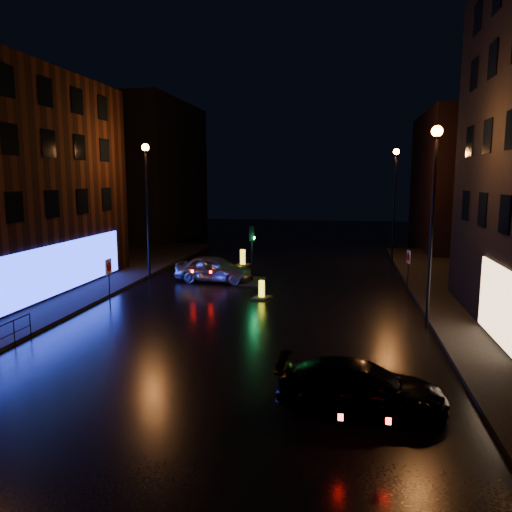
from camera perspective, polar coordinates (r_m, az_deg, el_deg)
The scene contains 13 objects.
ground at distance 17.13m, azimuth -5.07°, elevation -12.70°, with size 120.00×120.00×0.00m, color black.
building_far_left at distance 54.27m, azimuth -12.08°, elevation 9.45°, with size 8.00×16.00×14.00m, color black.
building_far_right at distance 48.59m, azimuth 23.01°, elevation 7.85°, with size 8.00×14.00×12.00m, color black.
street_lamp_lfar at distance 31.73m, azimuth -12.38°, elevation 7.37°, with size 0.44×0.44×8.37m.
street_lamp_rnear at distance 21.69m, azimuth 19.63°, elevation 6.44°, with size 0.44×0.44×8.37m.
street_lamp_rfar at distance 37.55m, azimuth 15.58°, elevation 7.46°, with size 0.44×0.44×8.37m.
traffic_signal at distance 30.42m, azimuth -0.46°, elevation -2.08°, with size 1.40×2.40×3.45m.
silver_hatchback at distance 30.65m, azimuth -4.78°, elevation -1.45°, with size 1.91×4.74×1.62m, color #A7AAAF.
dark_sedan at distance 14.36m, azimuth 11.85°, elevation -14.38°, with size 1.88×4.61×1.34m, color black.
bollard_near at distance 26.39m, azimuth 0.65°, elevation -4.43°, with size 1.04×1.28×0.97m.
bollard_far at distance 36.14m, azimuth -1.53°, elevation -0.72°, with size 1.11×1.49×1.19m.
road_sign_left at distance 25.74m, azimuth -16.49°, elevation -1.64°, with size 0.07×0.57×2.34m.
road_sign_right at distance 29.48m, azimuth 17.02°, elevation -0.47°, with size 0.16×0.55×2.27m.
Camera 1 is at (4.19, -15.37, 6.30)m, focal length 35.00 mm.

